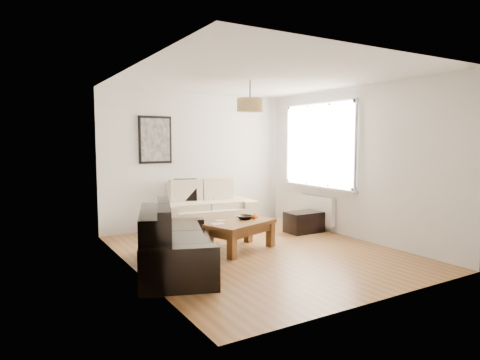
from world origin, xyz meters
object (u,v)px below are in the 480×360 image
loveseat_cream (205,207)px  coffee_table (241,236)px  ottoman (304,222)px  sofa_leather (176,240)px

loveseat_cream → coffee_table: (-0.13, -1.53, -0.22)m
ottoman → sofa_leather: bearing=-162.6°
coffee_table → ottoman: coffee_table is taller
loveseat_cream → ottoman: size_ratio=2.70×
coffee_table → ottoman: (1.65, 0.48, -0.03)m
sofa_leather → coffee_table: 1.32m
loveseat_cream → sofa_leather: 2.39m
sofa_leather → ottoman: bearing=-53.1°
sofa_leather → ottoman: 3.03m
loveseat_cream → sofa_leather: (-1.37, -1.95, -0.05)m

